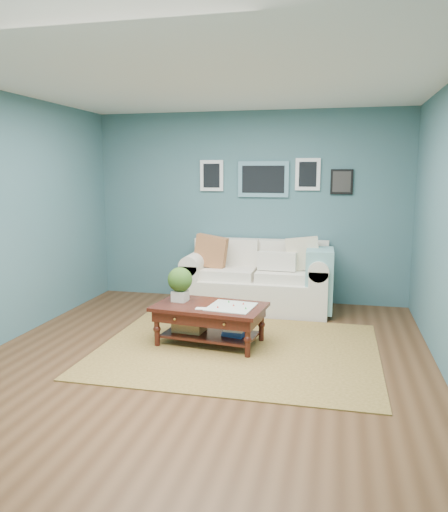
% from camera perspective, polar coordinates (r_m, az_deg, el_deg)
% --- Properties ---
extents(room_shell, '(5.00, 5.02, 2.70)m').
position_cam_1_polar(room_shell, '(4.83, -2.18, 3.74)').
color(room_shell, brown).
rests_on(room_shell, ground).
extents(area_rug, '(2.89, 2.31, 0.01)m').
position_cam_1_polar(area_rug, '(5.34, 1.55, -10.61)').
color(area_rug, brown).
rests_on(area_rug, ground).
extents(loveseat, '(1.99, 0.90, 1.02)m').
position_cam_1_polar(loveseat, '(6.83, 4.53, -2.59)').
color(loveseat, white).
rests_on(loveseat, ground).
extents(coffee_table, '(1.24, 0.81, 0.82)m').
position_cam_1_polar(coffee_table, '(5.44, -2.21, -6.31)').
color(coffee_table, black).
rests_on(coffee_table, ground).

